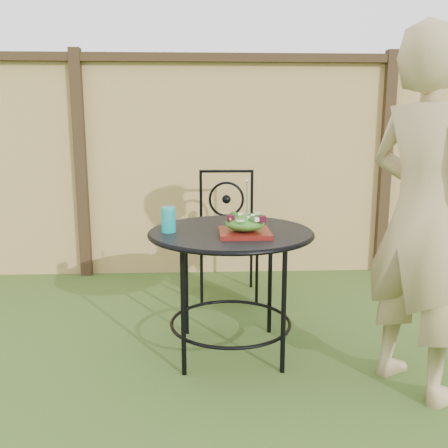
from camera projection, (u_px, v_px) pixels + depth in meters
name	position (u px, v px, depth m)	size (l,w,h in m)	color
ground	(266.00, 408.00, 2.34)	(60.00, 60.00, 0.00)	#314B18
fence	(235.00, 165.00, 4.29)	(8.00, 0.12, 1.90)	#DBB96C
patio_table	(231.00, 254.00, 2.80)	(0.92, 0.92, 0.72)	black
patio_chair	(227.00, 230.00, 3.80)	(0.46, 0.46, 0.95)	black
diner	(424.00, 216.00, 2.36)	(0.64, 0.42, 1.75)	tan
salad_plate	(245.00, 233.00, 2.65)	(0.27, 0.27, 0.02)	#4A0E0A
salad	(245.00, 223.00, 2.64)	(0.21, 0.21, 0.08)	#235614
fork	(247.00, 199.00, 2.62)	(0.01, 0.01, 0.18)	silver
drinking_glass	(168.00, 219.00, 2.71)	(0.08, 0.08, 0.14)	#0EA4A8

